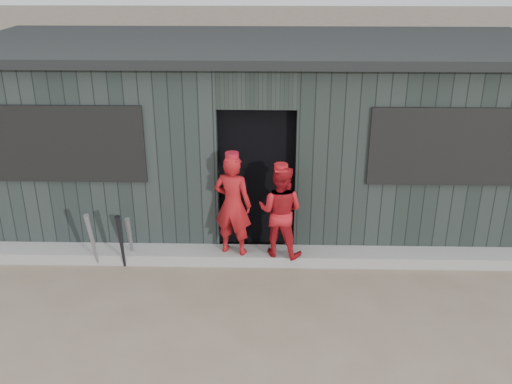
{
  "coord_description": "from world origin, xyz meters",
  "views": [
    {
      "loc": [
        0.16,
        -4.77,
        3.79
      ],
      "look_at": [
        0.0,
        1.8,
        1.0
      ],
      "focal_mm": 40.0,
      "sensor_mm": 36.0,
      "label": 1
    }
  ],
  "objects_px": {
    "bat_right": "(121,242)",
    "player_red_left": "(233,205)",
    "bat_mid": "(130,239)",
    "player_red_right": "(280,211)",
    "player_grey_back": "(295,204)",
    "bat_left": "(92,241)",
    "dugout": "(259,131)"
  },
  "relations": [
    {
      "from": "bat_mid",
      "to": "dugout",
      "type": "bearing_deg",
      "value": 47.45
    },
    {
      "from": "bat_right",
      "to": "player_grey_back",
      "type": "distance_m",
      "value": 2.37
    },
    {
      "from": "player_grey_back",
      "to": "bat_right",
      "type": "bearing_deg",
      "value": 10.79
    },
    {
      "from": "player_grey_back",
      "to": "player_red_right",
      "type": "bearing_deg",
      "value": 61.49
    },
    {
      "from": "bat_right",
      "to": "player_red_left",
      "type": "xyz_separation_m",
      "value": [
        1.4,
        0.23,
        0.42
      ]
    },
    {
      "from": "dugout",
      "to": "bat_right",
      "type": "bearing_deg",
      "value": -131.15
    },
    {
      "from": "player_red_right",
      "to": "dugout",
      "type": "relative_size",
      "value": 0.15
    },
    {
      "from": "bat_mid",
      "to": "dugout",
      "type": "height_order",
      "value": "dugout"
    },
    {
      "from": "bat_mid",
      "to": "player_red_left",
      "type": "xyz_separation_m",
      "value": [
        1.33,
        0.06,
        0.48
      ]
    },
    {
      "from": "bat_mid",
      "to": "player_grey_back",
      "type": "relative_size",
      "value": 0.6
    },
    {
      "from": "player_grey_back",
      "to": "player_red_left",
      "type": "bearing_deg",
      "value": 25.96
    },
    {
      "from": "bat_mid",
      "to": "player_grey_back",
      "type": "bearing_deg",
      "value": 16.46
    },
    {
      "from": "bat_mid",
      "to": "player_red_right",
      "type": "xyz_separation_m",
      "value": [
        1.94,
        0.03,
        0.41
      ]
    },
    {
      "from": "bat_left",
      "to": "player_red_right",
      "type": "height_order",
      "value": "player_red_right"
    },
    {
      "from": "dugout",
      "to": "bat_left",
      "type": "bearing_deg",
      "value": -136.73
    },
    {
      "from": "bat_left",
      "to": "bat_right",
      "type": "bearing_deg",
      "value": -0.2
    },
    {
      "from": "player_red_left",
      "to": "player_grey_back",
      "type": "xyz_separation_m",
      "value": [
        0.81,
        0.57,
        -0.24
      ]
    },
    {
      "from": "bat_right",
      "to": "player_red_right",
      "type": "distance_m",
      "value": 2.05
    },
    {
      "from": "bat_mid",
      "to": "bat_right",
      "type": "height_order",
      "value": "bat_right"
    },
    {
      "from": "bat_right",
      "to": "player_grey_back",
      "type": "relative_size",
      "value": 0.69
    },
    {
      "from": "bat_right",
      "to": "dugout",
      "type": "xyz_separation_m",
      "value": [
        1.7,
        1.94,
        0.89
      ]
    },
    {
      "from": "bat_mid",
      "to": "dugout",
      "type": "relative_size",
      "value": 0.08
    },
    {
      "from": "bat_mid",
      "to": "player_grey_back",
      "type": "height_order",
      "value": "player_grey_back"
    },
    {
      "from": "player_red_right",
      "to": "player_grey_back",
      "type": "xyz_separation_m",
      "value": [
        0.21,
        0.6,
        -0.17
      ]
    },
    {
      "from": "dugout",
      "to": "player_red_left",
      "type": "bearing_deg",
      "value": -99.76
    },
    {
      "from": "bat_mid",
      "to": "player_red_left",
      "type": "bearing_deg",
      "value": 2.65
    },
    {
      "from": "bat_right",
      "to": "player_red_left",
      "type": "height_order",
      "value": "player_red_left"
    },
    {
      "from": "bat_mid",
      "to": "player_red_right",
      "type": "relative_size",
      "value": 0.58
    },
    {
      "from": "bat_left",
      "to": "player_red_left",
      "type": "relative_size",
      "value": 0.62
    },
    {
      "from": "player_red_right",
      "to": "dugout",
      "type": "height_order",
      "value": "dugout"
    },
    {
      "from": "bat_left",
      "to": "player_grey_back",
      "type": "relative_size",
      "value": 0.71
    },
    {
      "from": "bat_left",
      "to": "dugout",
      "type": "relative_size",
      "value": 0.1
    }
  ]
}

